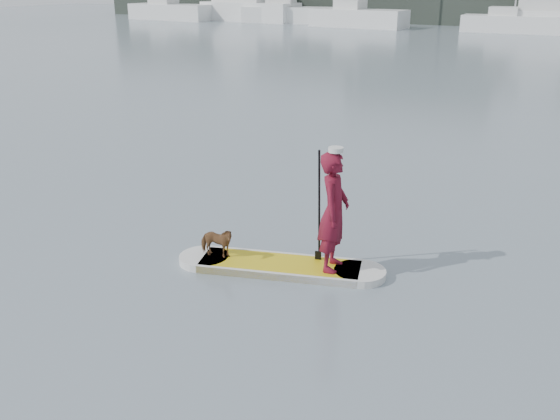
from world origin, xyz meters
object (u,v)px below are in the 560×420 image
at_px(motor_yacht_b, 246,1).
at_px(paddler, 334,212).
at_px(dog, 216,242).
at_px(sailboat_d, 512,22).
at_px(paddleboard, 280,266).
at_px(sailboat_c, 358,17).
at_px(sailboat_b, 289,13).
at_px(sailboat_a, 170,10).

bearing_deg(motor_yacht_b, paddler, -52.54).
bearing_deg(dog, sailboat_d, -5.19).
height_order(paddler, motor_yacht_b, motor_yacht_b).
height_order(paddleboard, sailboat_c, sailboat_c).
bearing_deg(paddler, dog, 94.63).
bearing_deg(sailboat_c, sailboat_b, 171.36).
bearing_deg(dog, motor_yacht_b, 21.87).
relative_size(sailboat_a, sailboat_b, 0.98).
relative_size(paddleboard, sailboat_c, 0.27).
xyz_separation_m(sailboat_c, motor_yacht_b, (-12.47, 2.34, 0.94)).
distance_m(sailboat_b, sailboat_d, 20.36).
bearing_deg(paddler, motor_yacht_b, 21.08).
relative_size(sailboat_c, motor_yacht_b, 1.18).
bearing_deg(paddleboard, sailboat_b, 101.27).
distance_m(dog, sailboat_d, 46.27).
relative_size(dog, motor_yacht_b, 0.06).
distance_m(paddleboard, paddler, 1.28).
height_order(sailboat_c, motor_yacht_b, sailboat_c).
xyz_separation_m(sailboat_b, sailboat_d, (20.31, -1.46, -0.10)).
xyz_separation_m(paddleboard, sailboat_c, (-15.61, 45.46, 0.83)).
height_order(paddleboard, sailboat_b, sailboat_b).
relative_size(paddler, motor_yacht_b, 0.18).
relative_size(paddler, dog, 3.08).
distance_m(paddler, motor_yacht_b, 55.67).
height_order(sailboat_b, motor_yacht_b, sailboat_b).
height_order(paddler, dog, paddler).
xyz_separation_m(paddleboard, dog, (-1.00, -0.26, 0.31)).
height_order(sailboat_a, sailboat_b, sailboat_b).
bearing_deg(dog, sailboat_c, 10.19).
bearing_deg(sailboat_d, sailboat_c, -178.51).
height_order(paddleboard, sailboat_d, sailboat_d).
xyz_separation_m(sailboat_a, motor_yacht_b, (7.71, 2.00, 0.93)).
xyz_separation_m(dog, sailboat_c, (-14.61, 45.73, 0.52)).
distance_m(sailboat_a, motor_yacht_b, 8.01).
height_order(paddleboard, sailboat_a, sailboat_a).
relative_size(dog, sailboat_d, 0.05).
height_order(paddler, sailboat_d, sailboat_d).
xyz_separation_m(paddler, sailboat_d, (-3.68, 45.76, -0.22)).
xyz_separation_m(dog, sailboat_a, (-34.79, 46.07, 0.53)).
height_order(paddler, sailboat_b, sailboat_b).
distance_m(sailboat_b, motor_yacht_b, 4.98).
bearing_deg(paddler, sailboat_a, 28.57).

